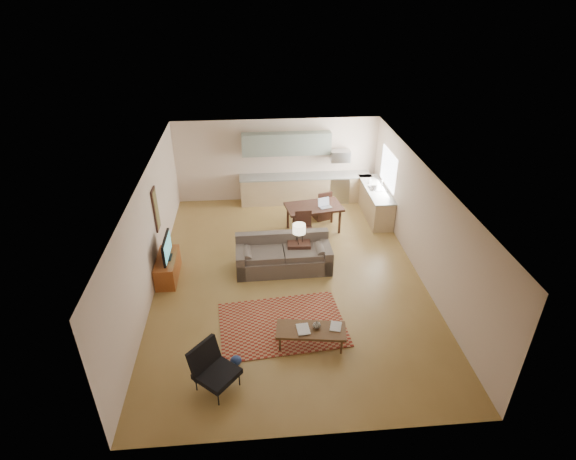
{
  "coord_description": "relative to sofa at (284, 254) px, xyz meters",
  "views": [
    {
      "loc": [
        -0.81,
        -9.17,
        6.6
      ],
      "look_at": [
        0.0,
        0.3,
        1.15
      ],
      "focal_mm": 28.0,
      "sensor_mm": 36.0,
      "label": 1
    }
  ],
  "objects": [
    {
      "name": "kitchen_range",
      "position": [
        2.11,
        3.85,
        0.02
      ],
      "size": [
        0.62,
        0.62,
        0.9
      ],
      "primitive_type": "cube",
      "color": "#A5A8AD",
      "rests_on": "ground"
    },
    {
      "name": "tv",
      "position": [
        -2.83,
        -0.13,
        0.42
      ],
      "size": [
        0.1,
        0.95,
        0.57
      ],
      "primitive_type": null,
      "color": "black",
      "rests_on": "tv_credenza"
    },
    {
      "name": "dining_chair_far",
      "position": [
        1.38,
        2.65,
        0.04
      ],
      "size": [
        0.58,
        0.59,
        0.95
      ],
      "primitive_type": null,
      "rotation": [
        0.0,
        0.0,
        3.45
      ],
      "color": "#331C15",
      "rests_on": "floor"
    },
    {
      "name": "book_b",
      "position": [
        0.74,
        -2.72,
        -0.01
      ],
      "size": [
        0.38,
        0.42,
        0.02
      ],
      "primitive_type": "imported",
      "rotation": [
        0.0,
        0.0,
        -0.29
      ],
      "color": "navy",
      "rests_on": "coffee_table"
    },
    {
      "name": "rug",
      "position": [
        -0.19,
        -2.12,
        -0.42
      ],
      "size": [
        2.82,
        2.08,
        0.02
      ],
      "primitive_type": "cube",
      "rotation": [
        0.0,
        0.0,
        0.09
      ],
      "color": "maroon",
      "rests_on": "floor"
    },
    {
      "name": "armchair",
      "position": [
        -1.48,
        -3.71,
        0.01
      ],
      "size": [
        1.08,
        1.08,
        0.88
      ],
      "primitive_type": null,
      "rotation": [
        0.0,
        0.0,
        0.85
      ],
      "color": "black",
      "rests_on": "floor"
    },
    {
      "name": "coffee_table",
      "position": [
        0.34,
        -2.77,
        -0.22
      ],
      "size": [
        1.46,
        0.74,
        0.42
      ],
      "primitive_type": null,
      "rotation": [
        0.0,
        0.0,
        -0.14
      ],
      "color": "#4B3019",
      "rests_on": "floor"
    },
    {
      "name": "kitchen_counter_back",
      "position": [
        1.01,
        3.85,
        0.03
      ],
      "size": [
        4.26,
        0.64,
        0.92
      ],
      "primitive_type": null,
      "color": "tan",
      "rests_on": "ground"
    },
    {
      "name": "triptych",
      "position": [
        0.01,
        4.14,
        1.32
      ],
      "size": [
        1.7,
        0.04,
        0.5
      ],
      "primitive_type": null,
      "color": "beige",
      "rests_on": "room"
    },
    {
      "name": "window_right",
      "position": [
        3.34,
        2.67,
        1.12
      ],
      "size": [
        0.02,
        1.4,
        1.05
      ],
      "primitive_type": "cube",
      "color": "white",
      "rests_on": "room"
    },
    {
      "name": "tv_credenza",
      "position": [
        -2.88,
        -0.13,
        -0.15
      ],
      "size": [
        0.48,
        1.24,
        0.57
      ],
      "primitive_type": null,
      "color": "brown",
      "rests_on": "floor"
    },
    {
      "name": "dining_table",
      "position": [
        1.02,
        1.89,
        -0.03
      ],
      "size": [
        1.71,
        1.15,
        0.8
      ],
      "primitive_type": null,
      "rotation": [
        0.0,
        0.0,
        0.16
      ],
      "color": "#331C15",
      "rests_on": "floor"
    },
    {
      "name": "kitchen_counter_right",
      "position": [
        3.04,
        2.67,
        0.03
      ],
      "size": [
        0.64,
        2.26,
        0.92
      ],
      "primitive_type": null,
      "color": "tan",
      "rests_on": "ground"
    },
    {
      "name": "upper_cabinets",
      "position": [
        0.41,
        4.0,
        1.52
      ],
      "size": [
        2.8,
        0.34,
        0.7
      ],
      "primitive_type": "cube",
      "color": "gray",
      "rests_on": "room"
    },
    {
      "name": "room",
      "position": [
        0.11,
        -0.33,
        0.92
      ],
      "size": [
        9.0,
        9.0,
        9.0
      ],
      "color": "olive",
      "rests_on": "ground"
    },
    {
      "name": "book_a",
      "position": [
        0.05,
        -2.79,
        -0.0
      ],
      "size": [
        0.3,
        0.37,
        0.03
      ],
      "primitive_type": "imported",
      "rotation": [
        0.0,
        0.0,
        0.07
      ],
      "color": "#9A1409",
      "rests_on": "coffee_table"
    },
    {
      "name": "console_table",
      "position": [
        0.4,
        0.13,
        -0.1
      ],
      "size": [
        0.6,
        0.42,
        0.68
      ],
      "primitive_type": null,
      "rotation": [
        0.0,
        0.0,
        -0.06
      ],
      "color": "#331C15",
      "rests_on": "floor"
    },
    {
      "name": "kitchen_microwave",
      "position": [
        2.11,
        3.87,
        1.12
      ],
      "size": [
        0.62,
        0.4,
        0.35
      ],
      "primitive_type": "cube",
      "color": "#A5A8AD",
      "rests_on": "room"
    },
    {
      "name": "vase",
      "position": [
        0.46,
        -2.73,
        0.07
      ],
      "size": [
        0.2,
        0.2,
        0.17
      ],
      "primitive_type": "imported",
      "rotation": [
        0.0,
        0.0,
        0.11
      ],
      "color": "black",
      "rests_on": "coffee_table"
    },
    {
      "name": "table_lamp",
      "position": [
        0.4,
        0.13,
        0.51
      ],
      "size": [
        0.34,
        0.34,
        0.54
      ],
      "primitive_type": null,
      "rotation": [
        0.0,
        0.0,
        0.03
      ],
      "color": "beige",
      "rests_on": "console_table"
    },
    {
      "name": "laptop",
      "position": [
        1.34,
        1.79,
        0.49
      ],
      "size": [
        0.4,
        0.35,
        0.25
      ],
      "primitive_type": null,
      "rotation": [
        0.0,
        0.0,
        0.31
      ],
      "color": "#A5A8AD",
      "rests_on": "dining_table"
    },
    {
      "name": "soap_bottle",
      "position": [
        2.94,
        3.07,
        0.58
      ],
      "size": [
        0.09,
        0.09,
        0.19
      ],
      "primitive_type": "imported",
      "rotation": [
        0.0,
        0.0,
        -0.03
      ],
      "color": "beige",
      "rests_on": "kitchen_counter_right"
    },
    {
      "name": "dining_chair_near",
      "position": [
        0.66,
        1.14,
        0.04
      ],
      "size": [
        0.47,
        0.49,
        0.95
      ],
      "primitive_type": null,
      "rotation": [
        0.0,
        0.0,
        0.04
      ],
      "color": "#331C15",
      "rests_on": "floor"
    },
    {
      "name": "wall_art_left",
      "position": [
        -3.1,
        0.57,
        1.12
      ],
      "size": [
        0.06,
        0.42,
        1.1
      ],
      "primitive_type": null,
      "color": "olive",
      "rests_on": "room"
    },
    {
      "name": "sofa",
      "position": [
        0.0,
        0.0,
        0.0
      ],
      "size": [
        2.51,
        1.13,
        0.87
      ],
      "primitive_type": null,
      "rotation": [
        0.0,
        0.0,
        0.02
      ],
      "color": "brown",
      "rests_on": "floor"
    }
  ]
}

